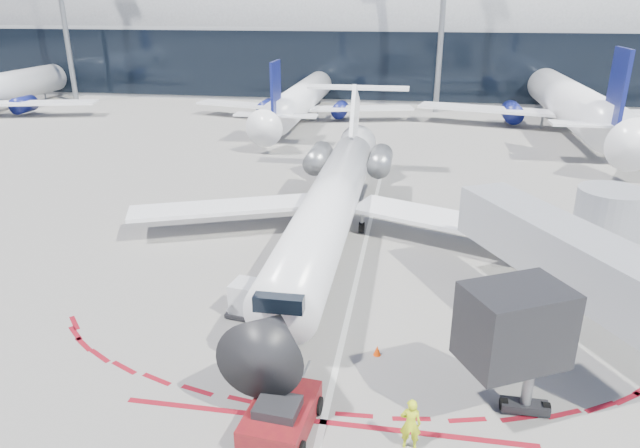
% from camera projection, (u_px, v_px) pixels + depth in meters
% --- Properties ---
extents(ground, '(260.00, 260.00, 0.00)m').
position_uv_depth(ground, '(358.00, 273.00, 29.72)').
color(ground, slate).
rests_on(ground, ground).
extents(apron_centerline, '(0.25, 40.00, 0.01)m').
position_uv_depth(apron_centerline, '(362.00, 257.00, 31.56)').
color(apron_centerline, silver).
rests_on(apron_centerline, ground).
extents(apron_stop_bar, '(14.00, 0.25, 0.01)m').
position_uv_depth(apron_stop_bar, '(323.00, 422.00, 19.15)').
color(apron_stop_bar, maroon).
rests_on(apron_stop_bar, ground).
extents(terminal_building, '(150.00, 24.15, 24.00)m').
position_uv_depth(terminal_building, '(403.00, 35.00, 86.32)').
color(terminal_building, '#9D9FA2').
rests_on(terminal_building, ground).
extents(jet_bridge, '(10.03, 15.20, 4.90)m').
position_uv_depth(jet_bridge, '(581.00, 257.00, 24.36)').
color(jet_bridge, '#989BA0').
rests_on(jet_bridge, ground).
extents(light_mast_west, '(0.70, 0.70, 25.00)m').
position_uv_depth(light_mast_west, '(62.00, 7.00, 76.15)').
color(light_mast_west, gray).
rests_on(light_mast_west, ground).
extents(light_mast_centre, '(0.70, 0.70, 25.00)m').
position_uv_depth(light_mast_centre, '(443.00, 8.00, 68.51)').
color(light_mast_centre, gray).
rests_on(light_mast_centre, ground).
extents(regional_jet, '(24.82, 30.61, 7.67)m').
position_uv_depth(regional_jet, '(332.00, 199.00, 32.85)').
color(regional_jet, white).
rests_on(regional_jet, ground).
extents(pushback_tug, '(2.40, 5.10, 1.31)m').
position_uv_depth(pushback_tug, '(281.00, 416.00, 18.60)').
color(pushback_tug, '#5F0D16').
rests_on(pushback_tug, ground).
extents(ramp_worker, '(0.67, 0.44, 1.82)m').
position_uv_depth(ramp_worker, '(410.00, 424.00, 17.77)').
color(ramp_worker, '#D1E818').
rests_on(ramp_worker, ground).
extents(uld_container, '(1.91, 1.70, 1.60)m').
position_uv_depth(uld_container, '(248.00, 299.00, 25.46)').
color(uld_container, black).
rests_on(uld_container, ground).
extents(safety_cone_left, '(0.36, 0.36, 0.50)m').
position_uv_depth(safety_cone_left, '(251.00, 292.00, 27.18)').
color(safety_cone_left, '#FF4205').
rests_on(safety_cone_left, ground).
extents(safety_cone_right, '(0.31, 0.31, 0.43)m').
position_uv_depth(safety_cone_right, '(377.00, 350.00, 22.72)').
color(safety_cone_right, '#FF4205').
rests_on(safety_cone_right, ground).
extents(bg_airliner_1, '(30.81, 32.62, 9.97)m').
position_uv_depth(bg_airliner_1, '(302.00, 77.00, 66.97)').
color(bg_airliner_1, white).
rests_on(bg_airliner_1, ground).
extents(bg_airliner_2, '(37.56, 39.77, 12.15)m').
position_uv_depth(bg_airliner_2, '(570.00, 72.00, 62.02)').
color(bg_airliner_2, white).
rests_on(bg_airliner_2, ground).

